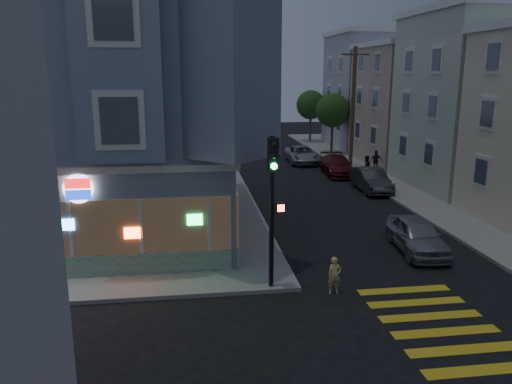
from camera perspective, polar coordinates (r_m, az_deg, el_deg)
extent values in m
plane|color=black|center=(15.16, -4.54, -15.12)|extent=(120.00, 120.00, 0.00)
cube|color=gray|center=(39.15, -26.86, 1.49)|extent=(33.00, 42.00, 0.15)
cube|color=gray|center=(43.92, 24.90, 2.86)|extent=(24.00, 42.00, 0.15)
cube|color=slate|center=(24.92, -20.48, 9.00)|extent=(14.00, 14.00, 11.00)
cube|color=silver|center=(25.08, -20.17, 5.25)|extent=(14.30, 14.30, 0.25)
cube|color=#196B33|center=(19.25, -23.64, -8.05)|extent=(13.60, 0.12, 0.80)
cube|color=#382B1E|center=(18.81, -24.04, -4.07)|extent=(13.60, 0.10, 2.00)
cylinder|color=white|center=(17.98, -19.65, 0.35)|extent=(1.00, 0.12, 1.00)
cube|color=beige|center=(35.61, 27.00, 9.10)|extent=(12.00, 8.60, 10.50)
cube|color=#BFAD94|center=(43.36, 20.13, 9.28)|extent=(12.00, 8.60, 9.00)
cube|color=#ABA8B8|center=(51.44, 15.50, 10.99)|extent=(12.00, 8.60, 10.50)
cylinder|color=#4C3826|center=(39.47, 11.01, 9.50)|extent=(0.30, 0.30, 9.00)
cube|color=#4C3826|center=(39.40, 11.28, 15.17)|extent=(2.20, 0.12, 0.12)
cylinder|color=#4C3826|center=(45.50, 8.67, 6.43)|extent=(0.24, 0.24, 3.20)
sphere|color=#1C4017|center=(45.28, 8.77, 9.19)|extent=(3.00, 3.00, 3.00)
cylinder|color=#4C3826|center=(53.17, 6.22, 7.51)|extent=(0.24, 0.24, 3.20)
sphere|color=#1C4017|center=(52.98, 6.29, 9.88)|extent=(3.00, 3.00, 3.00)
imported|color=#DFCC72|center=(17.13, 8.96, -9.39)|extent=(0.46, 0.31, 1.27)
imported|color=black|center=(34.71, 12.45, 2.77)|extent=(0.91, 0.78, 1.62)
imported|color=#25232B|center=(37.68, 13.54, 3.49)|extent=(0.95, 0.47, 1.56)
imported|color=#929399|center=(21.69, 17.91, -4.72)|extent=(2.09, 4.30, 1.41)
imported|color=#333538|center=(31.92, 13.02, 1.36)|extent=(1.63, 4.39, 1.43)
imported|color=#59141A|center=(36.55, 9.28, 3.01)|extent=(2.29, 4.89, 1.38)
imported|color=#9DA1A7|center=(41.13, 5.26, 4.28)|extent=(2.42, 4.98, 1.37)
cylinder|color=black|center=(16.46, 1.79, -2.49)|extent=(0.16, 0.16, 5.13)
cube|color=black|center=(15.80, 1.98, 4.28)|extent=(0.35, 0.31, 1.08)
sphere|color=black|center=(15.59, 2.09, 5.42)|extent=(0.21, 0.21, 0.21)
sphere|color=black|center=(15.64, 2.08, 4.19)|extent=(0.21, 0.21, 0.21)
sphere|color=#19F23F|center=(15.70, 2.07, 2.97)|extent=(0.21, 0.21, 0.21)
cube|color=black|center=(16.26, 2.80, -1.76)|extent=(0.34, 0.23, 0.33)
cube|color=#FF2614|center=(16.15, 2.87, -1.86)|extent=(0.23, 0.02, 0.23)
cylinder|color=silver|center=(30.56, 15.40, 0.24)|extent=(0.27, 0.27, 0.67)
sphere|color=silver|center=(30.48, 15.44, 0.96)|extent=(0.29, 0.29, 0.29)
cylinder|color=silver|center=(30.55, 15.40, 0.34)|extent=(0.50, 0.13, 0.13)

